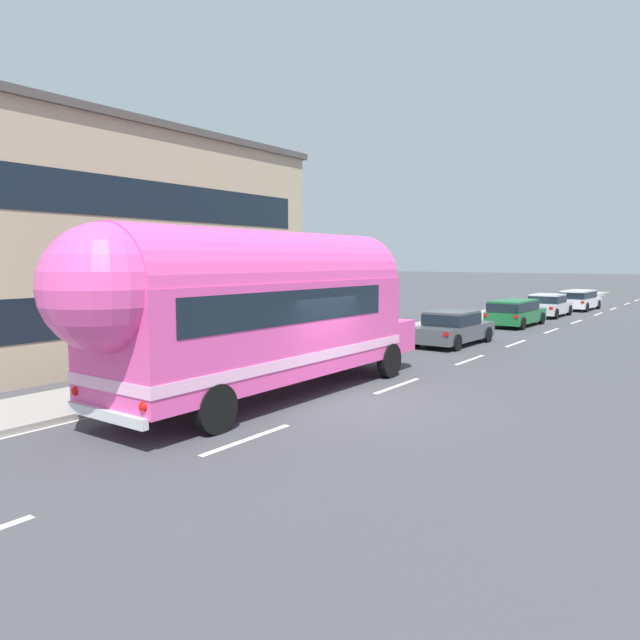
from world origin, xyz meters
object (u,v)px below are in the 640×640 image
car_lead (452,327)px  car_fourth (579,299)px  car_third (548,304)px  car_second (515,311)px  painted_bus (256,306)px

car_lead → car_fourth: size_ratio=0.95×
car_third → car_second: bearing=-89.2°
car_third → car_fourth: (0.46, 6.01, 0.06)m
car_second → car_third: 6.51m
car_second → car_third: bearing=90.8°
car_lead → car_third: same height
car_second → car_third: (-0.09, 6.51, -0.06)m
painted_bus → car_second: 20.00m
painted_bus → car_second: (-0.15, 19.94, -1.51)m
painted_bus → car_third: 26.50m
car_second → car_fourth: size_ratio=0.98×
car_lead → car_third: (-0.18, 14.68, 0.00)m
car_lead → car_fourth: bearing=89.2°
painted_bus → car_third: painted_bus is taller
painted_bus → car_lead: bearing=90.3°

